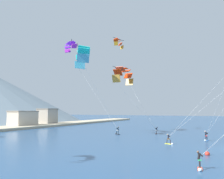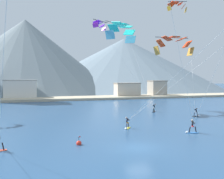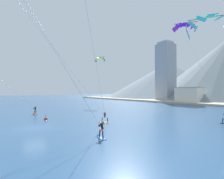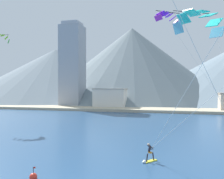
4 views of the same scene
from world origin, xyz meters
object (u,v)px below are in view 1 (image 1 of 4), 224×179
kitesurfer_near_trail (200,164)px  parafoil_kite_near_lead (123,74)px  parafoil_kite_distant_high_outer (70,45)px  kitesurfer_far_right (206,138)px  race_marker_buoy (207,154)px  kitesurfer_near_lead (156,132)px  kitesurfer_mid_center (170,141)px  kitesurfer_far_left (117,132)px  parafoil_kite_distant_low_drift (118,42)px  parafoil_kite_far_left (83,55)px

kitesurfer_near_trail → parafoil_kite_near_lead: bearing=33.7°
kitesurfer_near_trail → parafoil_kite_distant_high_outer: 35.35m
kitesurfer_far_right → race_marker_buoy: size_ratio=1.75×
kitesurfer_near_lead → kitesurfer_mid_center: bearing=-157.4°
parafoil_kite_distant_high_outer → parafoil_kite_near_lead: bearing=-19.5°
kitesurfer_near_lead → kitesurfer_far_left: kitesurfer_far_left is taller
kitesurfer_near_trail → parafoil_kite_distant_low_drift: size_ratio=0.37×
kitesurfer_far_right → parafoil_kite_near_lead: size_ratio=0.13×
kitesurfer_mid_center → parafoil_kite_distant_high_outer: size_ratio=0.36×
kitesurfer_near_lead → kitesurfer_mid_center: 16.94m
parafoil_kite_distant_high_outer → parafoil_kite_distant_low_drift: (16.57, -2.98, 4.37)m
parafoil_kite_distant_low_drift → kitesurfer_near_trail: bearing=-145.1°
race_marker_buoy → kitesurfer_mid_center: bearing=39.2°
parafoil_kite_near_lead → kitesurfer_mid_center: bearing=-137.0°
kitesurfer_mid_center → kitesurfer_far_left: bearing=52.1°
kitesurfer_near_trail → parafoil_kite_distant_high_outer: (16.33, 25.91, 17.66)m
kitesurfer_far_right → race_marker_buoy: (-14.49, -1.48, -0.38)m
kitesurfer_near_trail → parafoil_kite_distant_high_outer: bearing=57.8°
kitesurfer_near_trail → kitesurfer_far_left: kitesurfer_far_left is taller
kitesurfer_near_lead → parafoil_kite_far_left: (-9.72, 13.46, 16.80)m
parafoil_kite_far_left → kitesurfer_mid_center: bearing=-106.5°
kitesurfer_far_left → parafoil_kite_distant_low_drift: size_ratio=0.37×
kitesurfer_near_trail → race_marker_buoy: bearing=0.4°
kitesurfer_near_lead → kitesurfer_far_right: size_ratio=1.00×
kitesurfer_far_left → kitesurfer_far_right: 19.06m
race_marker_buoy → kitesurfer_near_lead: bearing=28.7°
kitesurfer_far_right → parafoil_kite_distant_low_drift: (10.48, 21.39, 21.99)m
kitesurfer_near_lead → kitesurfer_near_trail: 33.65m
kitesurfer_mid_center → kitesurfer_far_right: kitesurfer_far_right is taller
parafoil_kite_near_lead → race_marker_buoy: bearing=-138.2°
kitesurfer_far_right → parafoil_kite_near_lead: (8.60, 19.18, 13.47)m
kitesurfer_mid_center → parafoil_kite_near_lead: parafoil_kite_near_lead is taller
parafoil_kite_far_left → race_marker_buoy: parafoil_kite_far_left is taller
kitesurfer_far_left → parafoil_kite_distant_high_outer: (-10.03, 5.72, 17.61)m
kitesurfer_mid_center → race_marker_buoy: (-7.57, -6.18, -0.30)m
kitesurfer_far_right → parafoil_kite_far_left: parafoil_kite_far_left is taller
parafoil_kite_distant_high_outer → race_marker_buoy: (-8.39, -25.85, -18.00)m
parafoil_kite_far_left → kitesurfer_far_left: bearing=-50.7°
kitesurfer_far_right → parafoil_kite_far_left: bearing=92.3°
kitesurfer_mid_center → kitesurfer_far_right: size_ratio=0.94×
parafoil_kite_distant_high_outer → kitesurfer_far_right: bearing=-76.0°
parafoil_kite_far_left → parafoil_kite_distant_low_drift: parafoil_kite_distant_low_drift is taller
kitesurfer_near_lead → race_marker_buoy: kitesurfer_near_lead is taller
kitesurfer_far_right → parafoil_kite_distant_low_drift: size_ratio=0.37×
kitesurfer_far_left → parafoil_kite_distant_low_drift: parafoil_kite_distant_low_drift is taller
kitesurfer_mid_center → parafoil_kite_far_left: size_ratio=0.10×
kitesurfer_near_trail → kitesurfer_far_right: 22.48m
parafoil_kite_far_left → race_marker_buoy: (-13.49, -26.16, -17.09)m
parafoil_kite_distant_low_drift → race_marker_buoy: size_ratio=4.73×
parafoil_kite_distant_high_outer → parafoil_kite_distant_low_drift: parafoil_kite_distant_low_drift is taller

